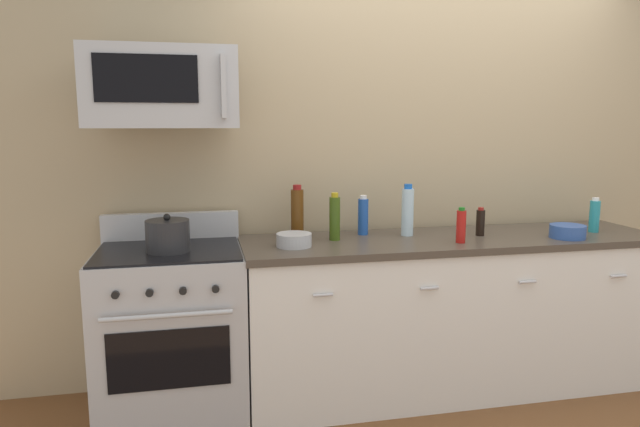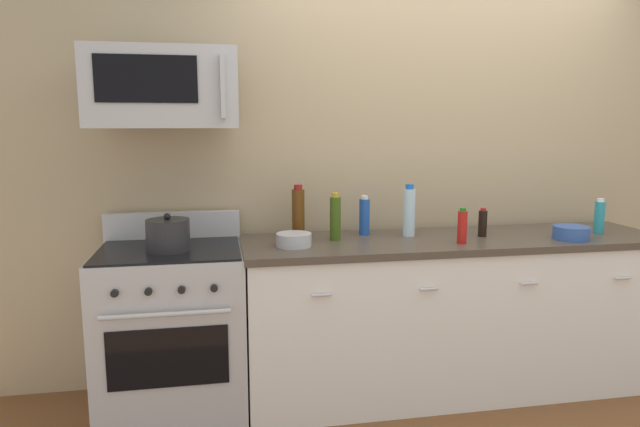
{
  "view_description": "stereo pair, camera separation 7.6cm",
  "coord_description": "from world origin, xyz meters",
  "px_view_note": "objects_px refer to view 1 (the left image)",
  "views": [
    {
      "loc": [
        -1.43,
        -2.96,
        1.57
      ],
      "look_at": [
        -0.81,
        -0.05,
        1.09
      ],
      "focal_mm": 31.39,
      "sensor_mm": 36.0,
      "label": 1
    },
    {
      "loc": [
        -1.36,
        -2.98,
        1.57
      ],
      "look_at": [
        -0.81,
        -0.05,
        1.09
      ],
      "focal_mm": 31.39,
      "sensor_mm": 36.0,
      "label": 2
    }
  ],
  "objects_px": {
    "bottle_water_clear": "(408,211)",
    "bottle_soda_blue": "(363,216)",
    "microwave": "(163,88)",
    "bottle_olive_oil": "(335,218)",
    "stockpot": "(168,236)",
    "bottle_soy_sauce_dark": "(480,222)",
    "bowl_steel_prep": "(294,240)",
    "range_oven": "(173,331)",
    "bottle_dish_soap": "(594,216)",
    "bowl_blue_mixing": "(568,231)",
    "bottle_hot_sauce_red": "(461,226)",
    "bottle_wine_amber": "(297,212)"
  },
  "relations": [
    {
      "from": "range_oven",
      "to": "bottle_soda_blue",
      "type": "bearing_deg",
      "value": 9.11
    },
    {
      "from": "range_oven",
      "to": "bottle_hot_sauce_red",
      "type": "bearing_deg",
      "value": -5.75
    },
    {
      "from": "bottle_dish_soap",
      "to": "bottle_soda_blue",
      "type": "relative_size",
      "value": 0.9
    },
    {
      "from": "range_oven",
      "to": "bowl_blue_mixing",
      "type": "xyz_separation_m",
      "value": [
        2.24,
        -0.17,
        0.49
      ]
    },
    {
      "from": "bottle_olive_oil",
      "to": "bottle_wine_amber",
      "type": "height_order",
      "value": "bottle_wine_amber"
    },
    {
      "from": "bottle_hot_sauce_red",
      "to": "bottle_soy_sauce_dark",
      "type": "relative_size",
      "value": 1.18
    },
    {
      "from": "bottle_olive_oil",
      "to": "stockpot",
      "type": "relative_size",
      "value": 1.21
    },
    {
      "from": "bowl_blue_mixing",
      "to": "bowl_steel_prep",
      "type": "bearing_deg",
      "value": 176.34
    },
    {
      "from": "bottle_soda_blue",
      "to": "bowl_blue_mixing",
      "type": "bearing_deg",
      "value": -16.99
    },
    {
      "from": "range_oven",
      "to": "stockpot",
      "type": "height_order",
      "value": "stockpot"
    },
    {
      "from": "microwave",
      "to": "bottle_wine_amber",
      "type": "height_order",
      "value": "microwave"
    },
    {
      "from": "stockpot",
      "to": "bottle_olive_oil",
      "type": "bearing_deg",
      "value": 6.8
    },
    {
      "from": "bottle_wine_amber",
      "to": "bowl_blue_mixing",
      "type": "xyz_separation_m",
      "value": [
        1.52,
        -0.36,
        -0.1
      ]
    },
    {
      "from": "bottle_hot_sauce_red",
      "to": "bottle_wine_amber",
      "type": "xyz_separation_m",
      "value": [
        -0.86,
        0.35,
        0.05
      ]
    },
    {
      "from": "range_oven",
      "to": "microwave",
      "type": "xyz_separation_m",
      "value": [
        0.0,
        0.04,
        1.28
      ]
    },
    {
      "from": "bottle_olive_oil",
      "to": "bowl_blue_mixing",
      "type": "xyz_separation_m",
      "value": [
        1.33,
        -0.22,
        -0.09
      ]
    },
    {
      "from": "stockpot",
      "to": "microwave",
      "type": "bearing_deg",
      "value": 89.87
    },
    {
      "from": "bottle_water_clear",
      "to": "stockpot",
      "type": "height_order",
      "value": "bottle_water_clear"
    },
    {
      "from": "microwave",
      "to": "bottle_olive_oil",
      "type": "bearing_deg",
      "value": 0.64
    },
    {
      "from": "bottle_soda_blue",
      "to": "stockpot",
      "type": "xyz_separation_m",
      "value": [
        -1.11,
        -0.23,
        -0.03
      ]
    },
    {
      "from": "range_oven",
      "to": "bottle_olive_oil",
      "type": "distance_m",
      "value": 1.08
    },
    {
      "from": "bottle_hot_sauce_red",
      "to": "bottle_dish_soap",
      "type": "xyz_separation_m",
      "value": [
        0.93,
        0.12,
        0.01
      ]
    },
    {
      "from": "bottle_wine_amber",
      "to": "bowl_steel_prep",
      "type": "bearing_deg",
      "value": -103.73
    },
    {
      "from": "bottle_hot_sauce_red",
      "to": "bottle_olive_oil",
      "type": "xyz_separation_m",
      "value": [
        -0.67,
        0.21,
        0.03
      ]
    },
    {
      "from": "bottle_water_clear",
      "to": "bottle_dish_soap",
      "type": "distance_m",
      "value": 1.16
    },
    {
      "from": "bottle_water_clear",
      "to": "bottle_wine_amber",
      "type": "distance_m",
      "value": 0.65
    },
    {
      "from": "bottle_water_clear",
      "to": "stockpot",
      "type": "bearing_deg",
      "value": -173.74
    },
    {
      "from": "bottle_wine_amber",
      "to": "bottle_soda_blue",
      "type": "bearing_deg",
      "value": -1.58
    },
    {
      "from": "bottle_soda_blue",
      "to": "bowl_steel_prep",
      "type": "bearing_deg",
      "value": -151.93
    },
    {
      "from": "bottle_water_clear",
      "to": "stockpot",
      "type": "relative_size",
      "value": 1.37
    },
    {
      "from": "microwave",
      "to": "bottle_soy_sauce_dark",
      "type": "xyz_separation_m",
      "value": [
        1.78,
        -0.04,
        -0.75
      ]
    },
    {
      "from": "bottle_water_clear",
      "to": "bottle_dish_soap",
      "type": "bearing_deg",
      "value": -6.66
    },
    {
      "from": "range_oven",
      "to": "bottle_water_clear",
      "type": "xyz_separation_m",
      "value": [
        1.36,
        0.1,
        0.6
      ]
    },
    {
      "from": "range_oven",
      "to": "bottle_wine_amber",
      "type": "bearing_deg",
      "value": 14.78
    },
    {
      "from": "bottle_water_clear",
      "to": "bottle_soda_blue",
      "type": "distance_m",
      "value": 0.26
    },
    {
      "from": "range_oven",
      "to": "bottle_hot_sauce_red",
      "type": "distance_m",
      "value": 1.67
    },
    {
      "from": "bottle_wine_amber",
      "to": "bowl_steel_prep",
      "type": "distance_m",
      "value": 0.28
    },
    {
      "from": "bottle_water_clear",
      "to": "bottle_hot_sauce_red",
      "type": "bearing_deg",
      "value": -49.39
    },
    {
      "from": "bottle_dish_soap",
      "to": "stockpot",
      "type": "xyz_separation_m",
      "value": [
        -2.51,
        -0.01,
        -0.02
      ]
    },
    {
      "from": "microwave",
      "to": "bottle_soy_sauce_dark",
      "type": "bearing_deg",
      "value": -1.35
    },
    {
      "from": "bottle_olive_oil",
      "to": "bottle_hot_sauce_red",
      "type": "bearing_deg",
      "value": -17.73
    },
    {
      "from": "bottle_soda_blue",
      "to": "bowl_steel_prep",
      "type": "distance_m",
      "value": 0.52
    },
    {
      "from": "bottle_olive_oil",
      "to": "bottle_water_clear",
      "type": "xyz_separation_m",
      "value": [
        0.45,
        0.04,
        0.02
      ]
    },
    {
      "from": "microwave",
      "to": "bottle_hot_sauce_red",
      "type": "height_order",
      "value": "microwave"
    },
    {
      "from": "bottle_hot_sauce_red",
      "to": "bowl_blue_mixing",
      "type": "relative_size",
      "value": 0.99
    },
    {
      "from": "bottle_hot_sauce_red",
      "to": "bottle_soda_blue",
      "type": "xyz_separation_m",
      "value": [
        -0.46,
        0.34,
        0.02
      ]
    },
    {
      "from": "bottle_soy_sauce_dark",
      "to": "bowl_steel_prep",
      "type": "xyz_separation_m",
      "value": [
        -1.12,
        -0.07,
        -0.04
      ]
    },
    {
      "from": "bottle_soda_blue",
      "to": "bottle_soy_sauce_dark",
      "type": "relative_size",
      "value": 1.4
    },
    {
      "from": "bowl_steel_prep",
      "to": "range_oven",
      "type": "bearing_deg",
      "value": 174.31
    },
    {
      "from": "bottle_water_clear",
      "to": "bowl_blue_mixing",
      "type": "height_order",
      "value": "bottle_water_clear"
    }
  ]
}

